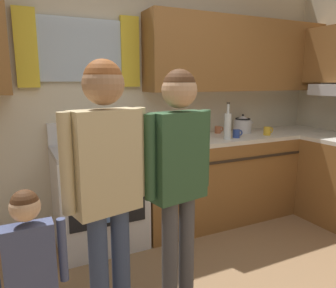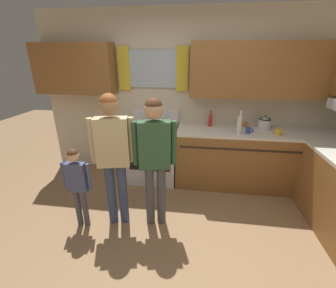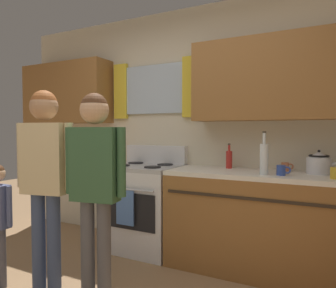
% 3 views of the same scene
% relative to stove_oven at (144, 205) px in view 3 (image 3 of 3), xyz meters
% --- Properties ---
extents(back_wall_unit, '(4.60, 0.42, 2.60)m').
position_rel_stove_oven_xyz_m(back_wall_unit, '(0.49, 0.27, 1.02)').
color(back_wall_unit, beige).
rests_on(back_wall_unit, ground).
extents(stove_oven, '(0.75, 0.67, 1.10)m').
position_rel_stove_oven_xyz_m(stove_oven, '(0.00, 0.00, 0.00)').
color(stove_oven, silver).
rests_on(stove_oven, ground).
extents(bottle_sauce_red, '(0.06, 0.06, 0.25)m').
position_rel_stove_oven_xyz_m(bottle_sauce_red, '(0.89, 0.16, 0.53)').
color(bottle_sauce_red, red).
rests_on(bottle_sauce_red, kitchen_counter_run).
extents(bottle_tall_clear, '(0.07, 0.07, 0.37)m').
position_rel_stove_oven_xyz_m(bottle_tall_clear, '(1.28, -0.16, 0.57)').
color(bottle_tall_clear, silver).
rests_on(bottle_tall_clear, kitchen_counter_run).
extents(mug_mustard_yellow, '(0.12, 0.08, 0.09)m').
position_rel_stove_oven_xyz_m(mug_mustard_yellow, '(1.81, -0.14, 0.48)').
color(mug_mustard_yellow, gold).
rests_on(mug_mustard_yellow, kitchen_counter_run).
extents(cup_terracotta, '(0.11, 0.07, 0.08)m').
position_rel_stove_oven_xyz_m(cup_terracotta, '(1.41, 0.19, 0.47)').
color(cup_terracotta, '#B76642').
rests_on(cup_terracotta, kitchen_counter_run).
extents(mug_cobalt_blue, '(0.11, 0.07, 0.08)m').
position_rel_stove_oven_xyz_m(mug_cobalt_blue, '(1.41, -0.13, 0.48)').
color(mug_cobalt_blue, '#2D479E').
rests_on(mug_cobalt_blue, kitchen_counter_run).
extents(stovetop_kettle, '(0.27, 0.20, 0.21)m').
position_rel_stove_oven_xyz_m(stovetop_kettle, '(1.69, 0.12, 0.53)').
color(stovetop_kettle, silver).
rests_on(stovetop_kettle, kitchen_counter_run).
extents(adult_holding_child, '(0.48, 0.22, 1.58)m').
position_rel_stove_oven_xyz_m(adult_holding_child, '(-0.21, -1.13, 0.53)').
color(adult_holding_child, '#38476B').
rests_on(adult_holding_child, ground).
extents(adult_in_plaid, '(0.48, 0.21, 1.54)m').
position_rel_stove_oven_xyz_m(adult_in_plaid, '(0.24, -1.08, 0.50)').
color(adult_in_plaid, '#4C4C51').
rests_on(adult_in_plaid, ground).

